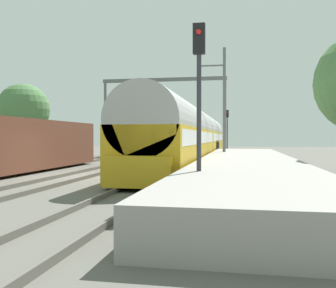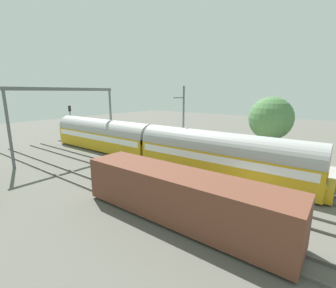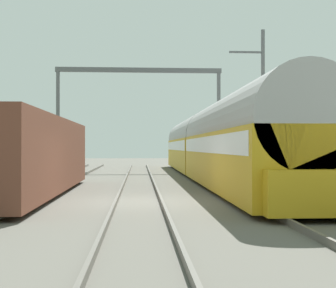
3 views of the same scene
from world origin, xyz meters
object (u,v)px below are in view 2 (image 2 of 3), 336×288
Objects in this scene: person_crossing at (131,143)px; railway_signal_far at (70,118)px; passenger_train at (151,143)px; freight_car at (179,196)px; catenary_gantry at (67,107)px.

person_crossing is 0.33× the size of railway_signal_far.
passenger_train is at bearing 135.48° from person_crossing.
railway_signal_far is (10.20, 28.37, 1.87)m from freight_car.
freight_car is 7.51× the size of person_crossing.
catenary_gantry is at bearing -121.35° from railway_signal_far.
freight_car is at bearing -102.66° from catenary_gantry.
passenger_train is 19.03m from railway_signal_far.
person_crossing is at bearing 55.31° from freight_car.
freight_car is 30.21m from railway_signal_far.
passenger_train is 4.96m from person_crossing.
person_crossing is at bearing -91.70° from railway_signal_far.
passenger_train is 10.52m from catenary_gantry.
railway_signal_far reaches higher than freight_car.
catenary_gantry is (-4.14, 8.94, 3.67)m from passenger_train.
catenary_gantry reaches higher than railway_signal_far.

